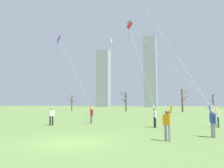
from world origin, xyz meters
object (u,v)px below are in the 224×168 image
at_px(kite_flyer_foreground_right_green, 221,73).
at_px(bystander_strolling_midfield, 52,116).
at_px(kite_flyer_midfield_left_purple, 82,92).
at_px(kite_flyer_midfield_center_blue, 199,98).
at_px(kite_flyer_far_back_teal, 145,81).
at_px(bare_tree_left_of_center, 72,102).
at_px(kite_flyer_foreground_left_red, 193,92).
at_px(bare_tree_rightmost, 213,103).
at_px(distant_kite_drifting_right_white, 112,46).
at_px(bare_tree_far_right_edge, 183,100).
at_px(bare_tree_center, 126,101).

xyz_separation_m(kite_flyer_foreground_right_green, bystander_strolling_midfield, (-13.17, 5.36, -2.40)).
bearing_deg(bystander_strolling_midfield, kite_flyer_midfield_left_purple, 74.34).
xyz_separation_m(kite_flyer_midfield_center_blue, kite_flyer_foreground_right_green, (0.74, -4.12, 0.95)).
bearing_deg(kite_flyer_far_back_teal, bare_tree_left_of_center, 131.62).
bearing_deg(kite_flyer_midfield_center_blue, kite_flyer_far_back_teal, 129.99).
bearing_deg(kite_flyer_far_back_teal, kite_flyer_midfield_left_purple, -175.76).
relative_size(kite_flyer_foreground_left_red, bare_tree_rightmost, 2.76).
bearing_deg(distant_kite_drifting_right_white, bystander_strolling_midfield, -83.79).
xyz_separation_m(kite_flyer_foreground_left_red, bare_tree_far_right_edge, (-1.51, 32.21, -0.05)).
xyz_separation_m(kite_flyer_foreground_left_red, kite_flyer_foreground_right_green, (0.87, -9.63, 0.26)).
xyz_separation_m(kite_flyer_midfield_left_purple, bare_tree_center, (-4.84, 32.61, -0.47)).
distance_m(kite_flyer_midfield_left_purple, bare_tree_center, 32.97).
bearing_deg(kite_flyer_midfield_left_purple, bare_tree_rightmost, 62.49).
relative_size(distant_kite_drifting_right_white, bare_tree_rightmost, 3.58).
xyz_separation_m(kite_flyer_midfield_left_purple, kite_flyer_foreground_right_green, (12.12, -9.10, 0.06)).
height_order(kite_flyer_far_back_teal, bystander_strolling_midfield, kite_flyer_far_back_teal).
bearing_deg(bare_tree_left_of_center, distant_kite_drifting_right_white, -38.14).
relative_size(bare_tree_center, bare_tree_rightmost, 1.24).
xyz_separation_m(distant_kite_drifting_right_white, bare_tree_far_right_edge, (13.16, 14.61, -10.82)).
xyz_separation_m(bystander_strolling_midfield, distant_kite_drifting_right_white, (-2.38, 21.86, 12.92)).
distance_m(kite_flyer_foreground_left_red, bare_tree_rightmost, 31.08).
xyz_separation_m(kite_flyer_foreground_right_green, bare_tree_far_right_edge, (-2.38, 41.83, -0.30)).
xyz_separation_m(kite_flyer_midfield_center_blue, bare_tree_far_right_edge, (-1.65, 37.71, 0.65)).
bearing_deg(kite_flyer_foreground_right_green, kite_flyer_far_back_teal, 119.05).
height_order(bystander_strolling_midfield, distant_kite_drifting_right_white, distant_kite_drifting_right_white).
relative_size(kite_flyer_foreground_left_red, bare_tree_left_of_center, 2.55).
height_order(kite_flyer_midfield_center_blue, bare_tree_center, kite_flyer_midfield_center_blue).
distance_m(kite_flyer_midfield_left_purple, distant_kite_drifting_right_white, 21.25).
distance_m(kite_flyer_midfield_center_blue, kite_flyer_far_back_teal, 7.41).
relative_size(kite_flyer_foreground_left_red, bare_tree_far_right_edge, 2.15).
bearing_deg(bare_tree_far_right_edge, bystander_strolling_midfield, -106.47).
relative_size(kite_flyer_midfield_left_purple, bare_tree_rightmost, 2.55).
bearing_deg(bare_tree_far_right_edge, kite_flyer_midfield_left_purple, -106.56).
xyz_separation_m(distant_kite_drifting_right_white, bare_tree_left_of_center, (-18.00, 14.13, -11.29)).
distance_m(kite_flyer_midfield_left_purple, kite_flyer_foreground_right_green, 15.16).
bearing_deg(kite_flyer_foreground_left_red, bare_tree_left_of_center, 135.84).
xyz_separation_m(kite_flyer_midfield_center_blue, kite_flyer_far_back_teal, (-4.60, 5.48, 1.92)).
bearing_deg(bare_tree_center, bare_tree_rightmost, -3.84).
distance_m(kite_flyer_foreground_left_red, distant_kite_drifting_right_white, 25.32).
distance_m(kite_flyer_foreground_right_green, distant_kite_drifting_right_white, 33.06).
height_order(kite_flyer_midfield_left_purple, kite_flyer_foreground_right_green, kite_flyer_foreground_right_green).
bearing_deg(bystander_strolling_midfield, bare_tree_left_of_center, 119.51).
height_order(kite_flyer_foreground_left_red, kite_flyer_midfield_left_purple, kite_flyer_foreground_left_red).
xyz_separation_m(bystander_strolling_midfield, bare_tree_rightmost, (17.29, 34.94, 1.32)).
distance_m(kite_flyer_foreground_left_red, bare_tree_center, 35.89).
height_order(kite_flyer_midfield_center_blue, distant_kite_drifting_right_white, distant_kite_drifting_right_white).
distance_m(kite_flyer_midfield_left_purple, kite_flyer_far_back_teal, 6.88).
bearing_deg(kite_flyer_far_back_teal, kite_flyer_midfield_center_blue, -50.01).
relative_size(kite_flyer_foreground_left_red, kite_flyer_midfield_left_purple, 1.08).
relative_size(kite_flyer_midfield_left_purple, kite_flyer_midfield_center_blue, 0.78).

